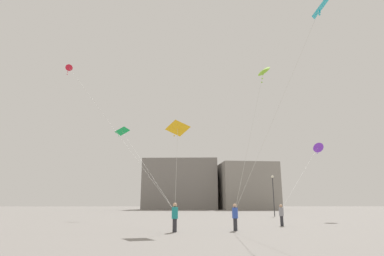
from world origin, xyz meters
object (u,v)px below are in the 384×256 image
person_in_teal (175,216)px  kite_amber_delta (178,129)px  kite_emerald_delta (123,132)px  kite_violet_diamond (318,148)px  kite_cyan_delta (318,13)px  building_left_hall (180,184)px  kite_crimson_diamond (72,72)px  building_centre_hall (244,187)px  person_in_grey (281,214)px  kite_lime_diamond (263,73)px  person_in_blue (235,216)px  lamppost_east (273,189)px

person_in_teal → kite_amber_delta: (0.12, 1.27, 6.13)m
kite_amber_delta → kite_emerald_delta: bearing=113.6°
kite_violet_diamond → kite_cyan_delta: kite_cyan_delta is taller
kite_violet_diamond → building_left_hall: (-16.24, 52.15, -1.31)m
kite_violet_diamond → kite_crimson_diamond: 28.72m
person_in_teal → kite_emerald_delta: bearing=-175.7°
kite_cyan_delta → kite_crimson_diamond: bearing=140.9°
kite_cyan_delta → building_centre_hall: bearing=82.1°
person_in_teal → kite_cyan_delta: bearing=35.5°
person_in_grey → person_in_teal: (-8.61, -5.04, 0.07)m
person_in_grey → person_in_teal: size_ratio=0.93×
person_in_grey → kite_cyan_delta: (-0.69, -11.02, 11.20)m
person_in_teal → kite_lime_diamond: 10.92m
kite_emerald_delta → person_in_blue: bearing=-56.6°
person_in_blue → person_in_grey: bearing=57.1°
person_in_blue → kite_violet_diamond: size_ratio=0.18×
kite_crimson_diamond → kite_emerald_delta: (3.92, 8.53, -4.47)m
kite_violet_diamond → kite_emerald_delta: (-23.52, 3.78, 2.57)m
person_in_blue → lamppost_east: size_ratio=0.32×
person_in_grey → kite_cyan_delta: bearing=97.3°
person_in_teal → person_in_grey: bearing=102.9°
kite_violet_diamond → kite_cyan_delta: 22.27m
kite_emerald_delta → kite_violet_diamond: bearing=-9.1°
person_in_blue → lamppost_east: 23.70m
person_in_grey → kite_lime_diamond: 12.18m
person_in_teal → kite_crimson_diamond: size_ratio=0.12×
building_centre_hall → person_in_teal: bearing=-105.1°
person_in_blue → kite_violet_diamond: 19.45m
kite_emerald_delta → building_left_hall: 49.07m
kite_violet_diamond → kite_lime_diamond: kite_lime_diamond is taller
kite_lime_diamond → kite_emerald_delta: kite_emerald_delta is taller
kite_crimson_diamond → building_left_hall: (11.20, 56.90, -8.35)m
kite_cyan_delta → person_in_teal: bearing=143.0°
kite_cyan_delta → building_left_hall: building_left_hall is taller
kite_crimson_diamond → person_in_grey: bearing=-12.7°
kite_amber_delta → person_in_teal: bearing=-95.3°
person_in_blue → kite_violet_diamond: (12.23, 13.35, 7.11)m
person_in_blue → kite_violet_diamond: bearing=62.0°
person_in_teal → kite_crimson_diamond: (-11.11, 9.50, 14.11)m
kite_cyan_delta → building_left_hall: bearing=96.2°
kite_violet_diamond → building_left_hall: size_ratio=0.47×
person_in_blue → person_in_teal: size_ratio=0.97×
person_in_teal → kite_amber_delta: size_ratio=0.29×
person_in_blue → kite_cyan_delta: bearing=-46.4°
person_in_blue → building_left_hall: size_ratio=0.09×
kite_emerald_delta → kite_lime_diamond: bearing=-58.0°
building_centre_hall → kite_emerald_delta: bearing=-117.4°
kite_lime_diamond → building_centre_hall: bearing=79.8°
kite_lime_diamond → person_in_blue: bearing=114.3°
kite_emerald_delta → building_centre_hall: bearing=62.6°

